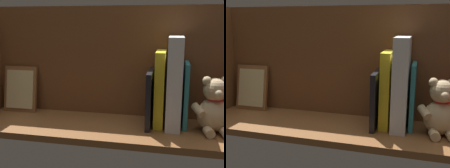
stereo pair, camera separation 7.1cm
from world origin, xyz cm
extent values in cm
cube|color=brown|center=(0.00, 0.00, -1.10)|extent=(101.37, 28.35, 2.20)
cube|color=brown|center=(0.00, -11.92, 19.79)|extent=(101.37, 1.50, 39.57)
ellipsoid|color=#D1B284|center=(-32.44, -0.98, 5.37)|extent=(11.60, 10.72, 10.73)
sphere|color=#D1B284|center=(-32.44, -0.98, 13.50)|extent=(7.38, 7.38, 7.38)
sphere|color=#D1B284|center=(-29.72, -0.51, 16.26)|extent=(2.85, 2.85, 2.85)
sphere|color=beige|center=(-32.98, 2.11, 12.94)|extent=(2.85, 2.85, 2.85)
cylinder|color=#D1B284|center=(-27.65, 1.21, 7.24)|extent=(4.80, 5.82, 3.97)
cylinder|color=#D1B284|center=(-30.84, 3.92, 1.43)|extent=(3.49, 4.45, 2.85)
torus|color=red|center=(-32.44, -0.98, 10.56)|extent=(5.66, 5.66, 0.84)
cube|color=teal|center=(-23.83, -4.67, 10.56)|extent=(1.34, 12.22, 21.12)
cube|color=white|center=(-20.05, -3.12, 14.77)|extent=(4.65, 15.12, 29.54)
cube|color=yellow|center=(-15.42, -4.12, 12.38)|extent=(3.04, 13.31, 24.77)
cube|color=black|center=(-12.30, -2.86, 9.20)|extent=(1.61, 15.83, 18.40)
cube|color=brown|center=(38.05, -8.27, 8.58)|extent=(13.12, 4.59, 17.39)
cube|color=beige|center=(38.05, -7.55, 8.58)|extent=(11.02, 3.22, 14.48)
camera|label=1|loc=(-19.57, 89.77, 34.03)|focal=45.99mm
camera|label=2|loc=(-26.44, 87.99, 34.03)|focal=45.99mm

